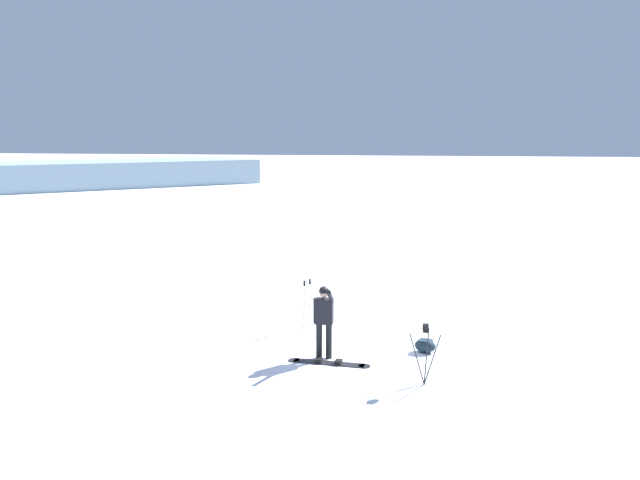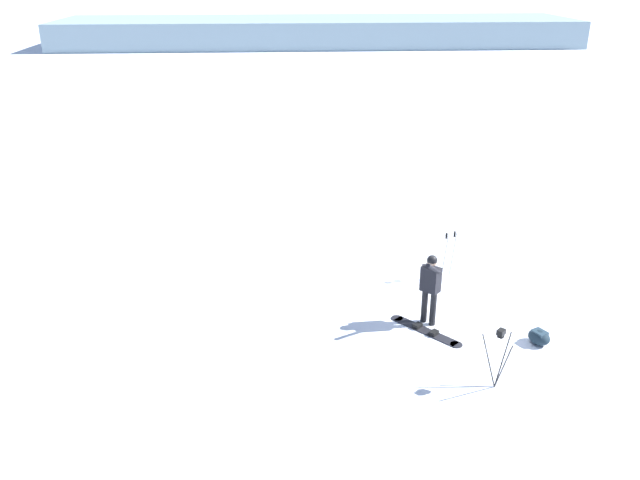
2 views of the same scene
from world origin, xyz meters
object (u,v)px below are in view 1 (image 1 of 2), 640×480
(snowboarder, at_px, (324,315))
(snowboard, at_px, (329,362))
(gear_bag_large, at_px, (425,345))
(ski_poles, at_px, (307,297))
(camera_tripod, at_px, (425,341))

(snowboarder, xyz_separation_m, snowboard, (0.18, -0.33, -0.98))
(snowboard, xyz_separation_m, gear_bag_large, (2.05, 1.19, 0.14))
(snowboard, height_order, gear_bag_large, gear_bag_large)
(gear_bag_large, xyz_separation_m, ski_poles, (-3.10, 1.36, 0.68))
(snowboard, xyz_separation_m, ski_poles, (-1.05, 2.55, 0.81))
(gear_bag_large, bearing_deg, snowboard, -149.88)
(camera_tripod, xyz_separation_m, ski_poles, (-3.16, 3.38, -0.07))
(snowboarder, height_order, ski_poles, snowboarder)
(snowboarder, height_order, gear_bag_large, snowboarder)
(ski_poles, bearing_deg, camera_tripod, -46.88)
(snowboarder, relative_size, snowboard, 0.91)
(snowboarder, distance_m, ski_poles, 2.39)
(gear_bag_large, distance_m, camera_tripod, 2.15)
(snowboard, xyz_separation_m, camera_tripod, (2.11, -0.83, 0.88))
(ski_poles, bearing_deg, snowboard, -67.65)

